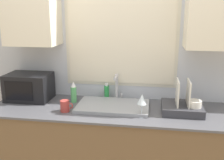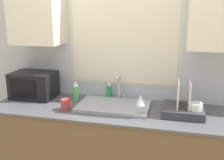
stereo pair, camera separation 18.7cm
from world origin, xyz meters
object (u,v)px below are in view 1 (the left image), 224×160
(faucet, at_px, (117,86))
(mug_near_sink, at_px, (65,106))
(dish_rack, at_px, (183,106))
(spray_bottle, at_px, (74,92))
(wine_glass, at_px, (142,100))
(microwave, at_px, (29,87))
(soap_bottle, at_px, (107,92))

(faucet, distance_m, mug_near_sink, 0.57)
(dish_rack, relative_size, spray_bottle, 1.67)
(faucet, height_order, spray_bottle, faucet)
(wine_glass, bearing_deg, microwave, 166.55)
(wine_glass, bearing_deg, soap_bottle, 132.42)
(soap_bottle, xyz_separation_m, wine_glass, (0.37, -0.41, 0.08))
(spray_bottle, height_order, mug_near_sink, spray_bottle)
(dish_rack, height_order, mug_near_sink, dish_rack)
(microwave, xyz_separation_m, spray_bottle, (0.46, -0.01, -0.03))
(faucet, height_order, microwave, microwave)
(faucet, xyz_separation_m, spray_bottle, (-0.41, -0.13, -0.05))
(faucet, xyz_separation_m, soap_bottle, (-0.11, 0.02, -0.08))
(microwave, height_order, soap_bottle, microwave)
(dish_rack, bearing_deg, microwave, 175.51)
(microwave, xyz_separation_m, wine_glass, (1.14, -0.27, 0.02))
(mug_near_sink, bearing_deg, soap_bottle, 52.62)
(dish_rack, xyz_separation_m, mug_near_sink, (-1.03, -0.15, -0.01))
(spray_bottle, xyz_separation_m, wine_glass, (0.67, -0.26, 0.05))
(wine_glass, bearing_deg, dish_rack, 23.55)
(faucet, distance_m, dish_rack, 0.67)
(faucet, xyz_separation_m, wine_glass, (0.27, -0.39, -0.00))
(dish_rack, distance_m, wine_glass, 0.40)
(mug_near_sink, bearing_deg, microwave, 150.31)
(spray_bottle, distance_m, soap_bottle, 0.34)
(faucet, distance_m, soap_bottle, 0.13)
(microwave, distance_m, wine_glass, 1.17)
(dish_rack, bearing_deg, wine_glass, -156.45)
(dish_rack, xyz_separation_m, wine_glass, (-0.36, -0.15, 0.09))
(spray_bottle, bearing_deg, soap_bottle, 25.89)
(soap_bottle, bearing_deg, spray_bottle, -154.11)
(microwave, bearing_deg, spray_bottle, -1.22)
(dish_rack, bearing_deg, mug_near_sink, -172.01)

